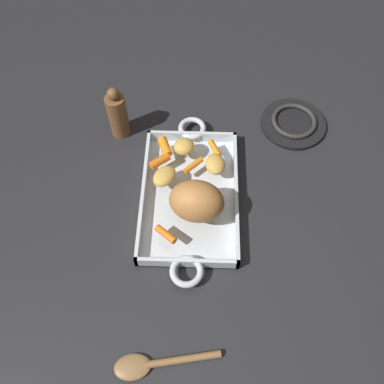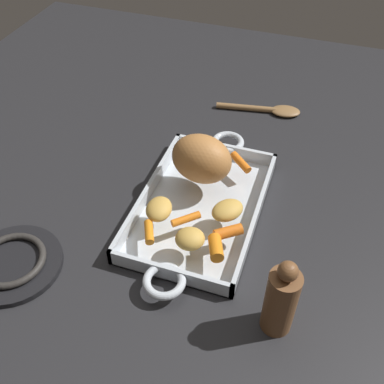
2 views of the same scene
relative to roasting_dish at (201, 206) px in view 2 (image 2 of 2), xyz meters
name	(u,v)px [view 2 (image 2 of 2)]	position (x,y,z in m)	size (l,w,h in m)	color
ground_plane	(201,210)	(0.00, 0.00, -0.01)	(1.65, 1.65, 0.00)	#232326
roasting_dish	(201,206)	(0.00, 0.00, 0.00)	(0.47, 0.23, 0.03)	silver
pork_roast	(202,159)	(0.06, 0.02, 0.07)	(0.12, 0.09, 0.10)	#B8783E
baby_carrot_center_left	(228,232)	(-0.08, -0.08, 0.03)	(0.02, 0.02, 0.05)	orange
baby_carrot_center_right	(241,162)	(0.12, -0.05, 0.03)	(0.02, 0.02, 0.06)	orange
baby_carrot_northwest	(216,248)	(-0.12, -0.07, 0.04)	(0.02, 0.02, 0.05)	orange
baby_carrot_northeast	(149,232)	(-0.12, 0.06, 0.03)	(0.02, 0.02, 0.05)	orange
baby_carrot_short	(186,219)	(-0.07, 0.01, 0.03)	(0.01, 0.01, 0.06)	orange
potato_golden_large	(159,209)	(-0.07, 0.06, 0.04)	(0.06, 0.05, 0.03)	gold
potato_near_roast	(190,239)	(-0.12, -0.02, 0.04)	(0.05, 0.05, 0.03)	gold
potato_golden_small	(227,210)	(-0.03, -0.06, 0.04)	(0.06, 0.05, 0.03)	gold
stove_burner_rear	(12,263)	(-0.24, 0.27, 0.00)	(0.17, 0.17, 0.02)	black
serving_spoon	(270,110)	(0.38, -0.06, 0.00)	(0.07, 0.21, 0.01)	olive
pepper_mill	(281,300)	(-0.20, -0.19, 0.06)	(0.05, 0.05, 0.16)	brown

